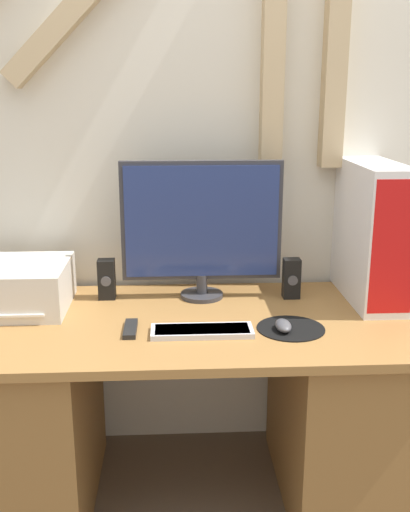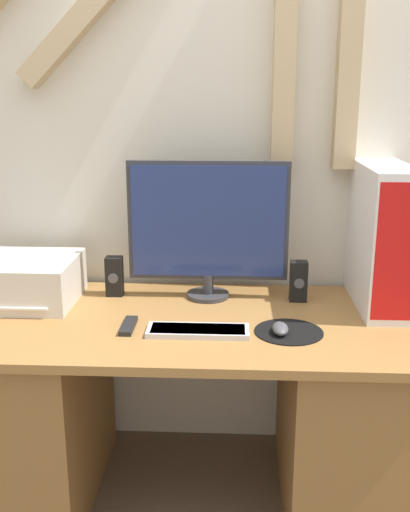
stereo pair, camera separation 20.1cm
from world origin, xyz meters
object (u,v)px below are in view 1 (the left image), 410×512
at_px(monitor, 202,225).
at_px(speaker_right, 291,278).
at_px(keyboard, 202,331).
at_px(computer_tower, 372,232).
at_px(printer, 19,287).
at_px(remote_control, 130,329).
at_px(speaker_left, 107,279).
at_px(mouse, 283,326).

relative_size(monitor, speaker_right, 3.91).
xyz_separation_m(keyboard, speaker_right, (0.36, 0.33, 0.07)).
distance_m(computer_tower, speaker_right, 0.34).
xyz_separation_m(monitor, printer, (-0.66, -0.09, -0.20)).
relative_size(monitor, remote_control, 4.05).
bearing_deg(speaker_right, speaker_left, 177.82).
relative_size(mouse, printer, 0.27).
xyz_separation_m(keyboard, remote_control, (-0.23, 0.03, -0.00)).
height_order(computer_tower, remote_control, computer_tower).
relative_size(keyboard, printer, 0.92).
bearing_deg(computer_tower, monitor, 175.95).
bearing_deg(monitor, speaker_left, -179.94).
xyz_separation_m(monitor, speaker_left, (-0.36, -0.00, -0.21)).
height_order(speaker_left, speaker_right, same).
bearing_deg(printer, remote_control, -30.23).
height_order(keyboard, mouse, mouse).
bearing_deg(remote_control, computer_tower, 17.82).
distance_m(mouse, computer_tower, 0.54).
bearing_deg(keyboard, printer, 156.95).
bearing_deg(remote_control, printer, 149.77).
xyz_separation_m(computer_tower, speaker_right, (-0.29, 0.02, -0.18)).
relative_size(computer_tower, printer, 1.43).
bearing_deg(printer, computer_tower, 1.84).
height_order(computer_tower, speaker_right, computer_tower).
bearing_deg(computer_tower, printer, -178.16).
bearing_deg(speaker_left, remote_control, -71.60).
relative_size(monitor, keyboard, 1.80).
bearing_deg(speaker_right, monitor, 175.45).
relative_size(speaker_left, remote_control, 1.04).
height_order(computer_tower, printer, computer_tower).
distance_m(speaker_left, speaker_right, 0.70).
distance_m(keyboard, speaker_right, 0.49).
bearing_deg(computer_tower, speaker_right, 176.54).
relative_size(keyboard, speaker_left, 2.17).
bearing_deg(computer_tower, speaker_left, 177.44).
xyz_separation_m(mouse, computer_tower, (0.38, 0.31, 0.24)).
height_order(printer, remote_control, printer).
bearing_deg(monitor, printer, -172.63).
xyz_separation_m(monitor, computer_tower, (0.63, -0.04, -0.03)).
height_order(monitor, remote_control, monitor).
xyz_separation_m(keyboard, mouse, (0.27, 0.01, 0.01)).
bearing_deg(computer_tower, keyboard, -153.82).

